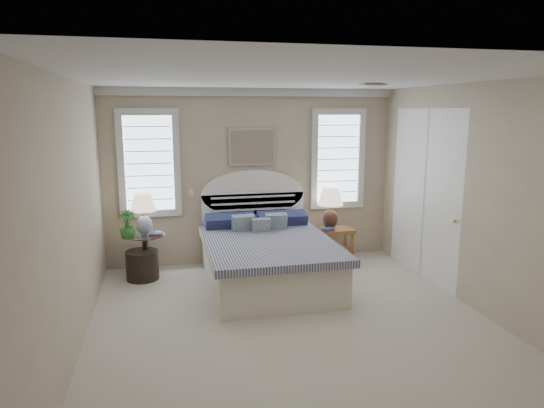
{
  "coord_description": "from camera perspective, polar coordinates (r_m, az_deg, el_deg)",
  "views": [
    {
      "loc": [
        -1.38,
        -4.88,
        2.38
      ],
      "look_at": [
        -0.03,
        1.0,
        1.2
      ],
      "focal_mm": 32.0,
      "sensor_mm": 36.0,
      "label": 1
    }
  ],
  "objects": [
    {
      "name": "closet_door",
      "position": [
        7.17,
        17.47,
        1.05
      ],
      "size": [
        0.02,
        1.8,
        2.4
      ],
      "primitive_type": "cube",
      "color": "white",
      "rests_on": "floor"
    },
    {
      "name": "wall_right",
      "position": [
        6.17,
        23.31,
        0.52
      ],
      "size": [
        0.02,
        5.0,
        2.7
      ],
      "primitive_type": "cube",
      "color": "tan",
      "rests_on": "floor"
    },
    {
      "name": "crown_molding",
      "position": [
        7.48,
        -2.38,
        13.02
      ],
      "size": [
        4.5,
        0.08,
        0.12
      ],
      "primitive_type": "cube",
      "color": "silver",
      "rests_on": "wall_back"
    },
    {
      "name": "floor",
      "position": [
        5.61,
        2.64,
        -14.1
      ],
      "size": [
        4.5,
        5.0,
        0.01
      ],
      "primitive_type": "cube",
      "color": "#B4AC99",
      "rests_on": "ground"
    },
    {
      "name": "potted_plant",
      "position": [
        6.97,
        -16.67,
        -2.31
      ],
      "size": [
        0.25,
        0.25,
        0.39
      ],
      "primitive_type": "imported",
      "rotation": [
        0.0,
        0.0,
        0.16
      ],
      "color": "#3A6F2C",
      "rests_on": "side_table_left"
    },
    {
      "name": "hvac_vent",
      "position": [
        6.25,
        11.77,
        13.56
      ],
      "size": [
        0.3,
        0.2,
        0.02
      ],
      "primitive_type": "cube",
      "color": "#B2B2B2",
      "rests_on": "ceiling"
    },
    {
      "name": "side_table_left",
      "position": [
        7.22,
        -14.65,
        -5.37
      ],
      "size": [
        0.56,
        0.56,
        0.63
      ],
      "color": "black",
      "rests_on": "floor"
    },
    {
      "name": "wall_back",
      "position": [
        7.58,
        -2.36,
        3.22
      ],
      "size": [
        4.5,
        0.02,
        2.7
      ],
      "primitive_type": "cube",
      "color": "tan",
      "rests_on": "floor"
    },
    {
      "name": "switch_plate",
      "position": [
        7.48,
        -9.49,
        1.42
      ],
      "size": [
        0.08,
        0.01,
        0.12
      ],
      "primitive_type": "cube",
      "color": "silver",
      "rests_on": "wall_back"
    },
    {
      "name": "window_right",
      "position": [
        7.91,
        7.71,
        5.28
      ],
      "size": [
        0.9,
        0.06,
        1.6
      ],
      "primitive_type": "cube",
      "color": "silver",
      "rests_on": "wall_back"
    },
    {
      "name": "books_left",
      "position": [
        7.01,
        -13.47,
        -3.54
      ],
      "size": [
        0.2,
        0.16,
        0.05
      ],
      "rotation": [
        0.0,
        0.0,
        -0.21
      ],
      "color": "maroon",
      "rests_on": "side_table_left"
    },
    {
      "name": "window_left",
      "position": [
        7.41,
        -14.25,
        4.65
      ],
      "size": [
        0.9,
        0.06,
        1.6
      ],
      "primitive_type": "cube",
      "color": "silver",
      "rests_on": "wall_back"
    },
    {
      "name": "lamp_left",
      "position": [
        7.1,
        -14.87,
        -0.62
      ],
      "size": [
        0.48,
        0.48,
        0.59
      ],
      "rotation": [
        0.0,
        0.0,
        -0.39
      ],
      "color": "silver",
      "rests_on": "side_table_left"
    },
    {
      "name": "painting",
      "position": [
        7.49,
        -2.33,
        6.74
      ],
      "size": [
        0.74,
        0.04,
        0.58
      ],
      "primitive_type": "cube",
      "color": "silver",
      "rests_on": "wall_back"
    },
    {
      "name": "nightstand_right",
      "position": [
        7.79,
        7.65,
        -3.9
      ],
      "size": [
        0.5,
        0.4,
        0.53
      ],
      "color": "olive",
      "rests_on": "floor"
    },
    {
      "name": "wall_left",
      "position": [
        5.07,
        -22.55,
        -1.56
      ],
      "size": [
        0.02,
        5.0,
        2.7
      ],
      "primitive_type": "cube",
      "color": "tan",
      "rests_on": "floor"
    },
    {
      "name": "books_right",
      "position": [
        7.57,
        6.58,
        -3.0
      ],
      "size": [
        0.21,
        0.18,
        0.05
      ],
      "rotation": [
        0.0,
        0.0,
        0.33
      ],
      "color": "maroon",
      "rests_on": "nightstand_right"
    },
    {
      "name": "lamp_right",
      "position": [
        7.67,
        6.88,
        0.05
      ],
      "size": [
        0.45,
        0.45,
        0.66
      ],
      "rotation": [
        0.0,
        0.0,
        0.14
      ],
      "color": "black",
      "rests_on": "nightstand_right"
    },
    {
      "name": "bed",
      "position": [
        6.79,
        -0.66,
        -6.05
      ],
      "size": [
        1.72,
        2.28,
        1.47
      ],
      "color": "silver",
      "rests_on": "floor"
    },
    {
      "name": "floor_pot",
      "position": [
        7.18,
        -15.01,
        -6.96
      ],
      "size": [
        0.6,
        0.6,
        0.41
      ],
      "primitive_type": "cylinder",
      "rotation": [
        0.0,
        0.0,
        0.42
      ],
      "color": "black",
      "rests_on": "floor"
    },
    {
      "name": "ceiling",
      "position": [
        5.09,
        2.92,
        14.62
      ],
      "size": [
        4.5,
        5.0,
        0.01
      ],
      "primitive_type": "cube",
      "color": "silver",
      "rests_on": "wall_back"
    }
  ]
}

